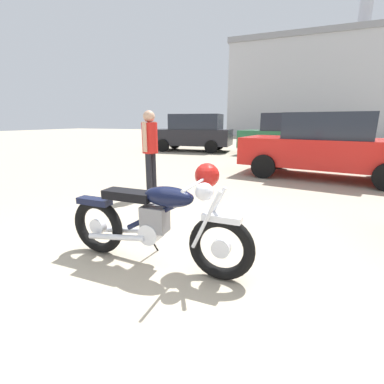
{
  "coord_description": "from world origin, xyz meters",
  "views": [
    {
      "loc": [
        1.15,
        -2.1,
        1.47
      ],
      "look_at": [
        0.04,
        0.65,
        0.69
      ],
      "focal_mm": 25.28,
      "sensor_mm": 36.0,
      "label": 1
    }
  ],
  "objects": [
    {
      "name": "vintage_motorcycle",
      "position": [
        -0.13,
        0.17,
        0.49
      ],
      "size": [
        2.08,
        0.74,
        1.07
      ],
      "rotation": [
        0.0,
        0.0,
        -0.0
      ],
      "color": "black",
      "rests_on": "ground_plane"
    },
    {
      "name": "industrial_building",
      "position": [
        1.55,
        30.08,
        4.56
      ],
      "size": [
        15.54,
        10.41,
        18.01
      ],
      "rotation": [
        0.0,
        0.0,
        0.0
      ],
      "color": "#B2B2B7",
      "rests_on": "ground_plane"
    },
    {
      "name": "white_estate_far",
      "position": [
        0.6,
        10.19,
        0.92
      ],
      "size": [
        4.14,
        2.37,
        1.78
      ],
      "rotation": [
        0.0,
        0.0,
        2.95
      ],
      "color": "black",
      "rests_on": "ground_plane"
    },
    {
      "name": "bystander",
      "position": [
        -1.59,
        2.49,
        1.02
      ],
      "size": [
        0.3,
        0.46,
        1.66
      ],
      "rotation": [
        0.0,
        0.0,
        3.16
      ],
      "color": "black",
      "rests_on": "ground_plane"
    },
    {
      "name": "ground_plane",
      "position": [
        0.0,
        0.0,
        0.0
      ],
      "size": [
        80.0,
        80.0,
        0.0
      ],
      "primitive_type": "plane",
      "color": "tan"
    },
    {
      "name": "pale_sedan_back",
      "position": [
        1.71,
        5.77,
        0.84
      ],
      "size": [
        4.41,
        2.4,
        1.67
      ],
      "rotation": [
        0.0,
        0.0,
        2.99
      ],
      "color": "black",
      "rests_on": "ground_plane"
    },
    {
      "name": "blue_hatchback_right",
      "position": [
        1.45,
        16.0,
        0.94
      ],
      "size": [
        4.83,
        2.27,
        1.74
      ],
      "rotation": [
        0.0,
        0.0,
        3.23
      ],
      "color": "black",
      "rests_on": "ground_plane"
    },
    {
      "name": "dark_sedan_left",
      "position": [
        -3.94,
        10.59,
        0.92
      ],
      "size": [
        4.03,
        2.09,
        1.78
      ],
      "rotation": [
        0.0,
        0.0,
        3.23
      ],
      "color": "black",
      "rests_on": "ground_plane"
    }
  ]
}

